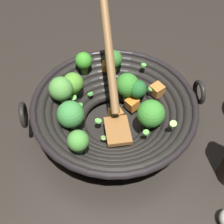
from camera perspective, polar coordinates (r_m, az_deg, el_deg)
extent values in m
plane|color=#28231E|center=(0.67, 0.40, -2.69)|extent=(4.00, 4.00, 0.00)
cylinder|color=black|center=(0.67, 0.41, -2.43)|extent=(0.12, 0.12, 0.01)
torus|color=black|center=(0.66, 0.41, -1.71)|extent=(0.17, 0.17, 0.02)
torus|color=black|center=(0.65, 0.42, -1.25)|extent=(0.20, 0.20, 0.02)
torus|color=black|center=(0.65, 0.42, -0.78)|extent=(0.22, 0.22, 0.02)
torus|color=black|center=(0.64, 0.43, -0.30)|extent=(0.25, 0.25, 0.02)
torus|color=black|center=(0.63, 0.43, 0.20)|extent=(0.28, 0.28, 0.02)
torus|color=black|center=(0.63, 0.43, 0.70)|extent=(0.30, 0.30, 0.02)
torus|color=black|center=(0.62, 0.44, 1.21)|extent=(0.33, 0.33, 0.02)
torus|color=black|center=(0.61, 0.44, 1.73)|extent=(0.35, 0.35, 0.01)
torus|color=black|center=(0.62, -16.74, -0.53)|extent=(0.05, 0.04, 0.05)
torus|color=black|center=(0.66, 16.50, 3.71)|extent=(0.05, 0.04, 0.05)
cylinder|color=#568F4A|center=(0.65, -9.55, 2.74)|extent=(0.02, 0.02, 0.01)
sphere|color=#51933E|center=(0.63, -9.87, 4.43)|extent=(0.05, 0.05, 0.05)
cylinder|color=olive|center=(0.70, -5.37, 8.17)|extent=(0.02, 0.02, 0.02)
sphere|color=#3B9327|center=(0.68, -5.53, 9.85)|extent=(0.04, 0.04, 0.04)
cylinder|color=#579746|center=(0.70, 0.29, 8.48)|extent=(0.02, 0.02, 0.02)
sphere|color=#357029|center=(0.68, 0.30, 10.22)|extent=(0.04, 0.04, 0.04)
cylinder|color=#579940|center=(0.55, -6.37, -6.96)|extent=(0.02, 0.03, 0.02)
sphere|color=#4A9339|center=(0.53, -6.59, -5.54)|extent=(0.04, 0.04, 0.04)
cylinder|color=#6FAB47|center=(0.68, 4.82, 2.89)|extent=(0.02, 0.02, 0.02)
sphere|color=#206227|center=(0.66, 4.97, 4.45)|extent=(0.04, 0.04, 0.04)
cylinder|color=#5EA047|center=(0.62, -7.72, -2.34)|extent=(0.03, 0.03, 0.02)
sphere|color=#3B883D|center=(0.60, -8.03, -0.46)|extent=(0.06, 0.06, 0.06)
cylinder|color=#7EB94A|center=(0.69, 2.85, 3.31)|extent=(0.03, 0.03, 0.02)
sphere|color=#358229|center=(0.67, 2.96, 5.28)|extent=(0.05, 0.05, 0.05)
cylinder|color=#61A035|center=(0.67, -7.35, 3.90)|extent=(0.02, 0.02, 0.02)
sphere|color=#51952E|center=(0.65, -7.59, 5.58)|extent=(0.05, 0.05, 0.05)
cylinder|color=#81BA53|center=(0.63, 7.26, -2.17)|extent=(0.03, 0.03, 0.02)
sphere|color=#3B8A2D|center=(0.60, 7.55, -0.33)|extent=(0.06, 0.06, 0.06)
cube|color=orange|center=(0.67, 3.94, 1.57)|extent=(0.03, 0.03, 0.03)
cube|color=orange|center=(0.71, -1.11, 8.86)|extent=(0.03, 0.03, 0.03)
cube|color=#BA7131|center=(0.67, 8.75, 4.24)|extent=(0.03, 0.03, 0.03)
cube|color=#BC6A2A|center=(0.65, 1.03, -0.70)|extent=(0.04, 0.04, 0.03)
cylinder|color=#6BC651|center=(0.63, -2.67, -1.74)|extent=(0.02, 0.02, 0.01)
cylinder|color=#56B247|center=(0.68, -4.21, 3.50)|extent=(0.01, 0.01, 0.01)
cylinder|color=#99D166|center=(0.62, -1.61, -5.01)|extent=(0.02, 0.02, 0.01)
cylinder|color=#99D166|center=(0.57, 11.79, -2.24)|extent=(0.02, 0.02, 0.01)
cylinder|color=#6BC651|center=(0.65, -7.48, 2.76)|extent=(0.02, 0.02, 0.01)
cylinder|color=#56B247|center=(0.66, -6.26, 1.27)|extent=(0.02, 0.02, 0.01)
cylinder|color=#6BC651|center=(0.58, 6.64, -3.95)|extent=(0.02, 0.02, 0.01)
cylinder|color=#6BC651|center=(0.66, 7.60, 4.49)|extent=(0.02, 0.02, 0.01)
cylinder|color=#56B247|center=(0.69, 6.14, 9.00)|extent=(0.02, 0.02, 0.01)
cube|color=brown|center=(0.61, 1.09, -3.61)|extent=(0.09, 0.08, 0.01)
cylinder|color=brown|center=(0.62, -0.52, 11.24)|extent=(0.16, 0.15, 0.17)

